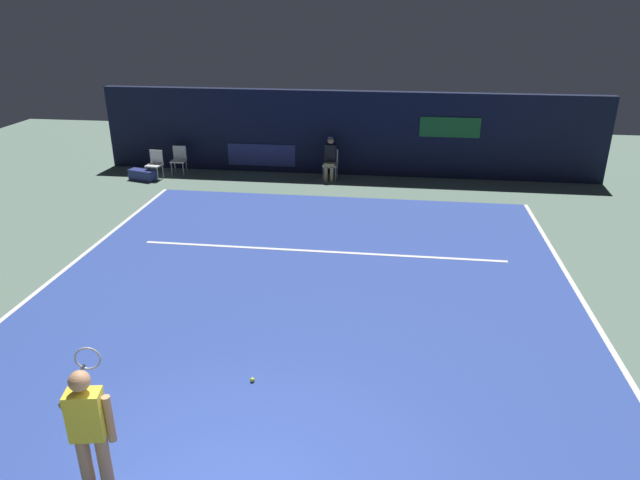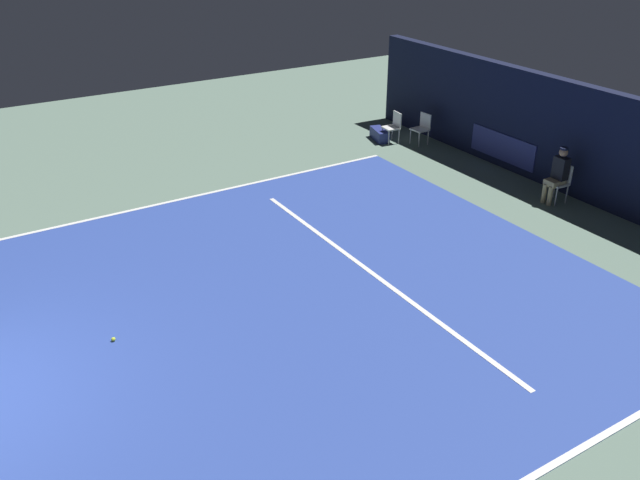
{
  "view_description": "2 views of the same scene",
  "coord_description": "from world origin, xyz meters",
  "px_view_note": "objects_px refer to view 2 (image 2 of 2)",
  "views": [
    {
      "loc": [
        1.53,
        -4.49,
        5.14
      ],
      "look_at": [
        0.13,
        5.95,
        0.74
      ],
      "focal_mm": 32.26,
      "sensor_mm": 36.0,
      "label": 1
    },
    {
      "loc": [
        8.68,
        0.56,
        6.29
      ],
      "look_at": [
        -0.23,
        6.03,
        0.86
      ],
      "focal_mm": 36.92,
      "sensor_mm": 36.0,
      "label": 2
    }
  ],
  "objects_px": {
    "courtside_chair_near": "(393,125)",
    "equipment_bag": "(380,135)",
    "courtside_chair_far": "(422,127)",
    "line_judge_on_chair": "(558,174)",
    "tennis_ball": "(113,339)"
  },
  "relations": [
    {
      "from": "equipment_bag",
      "to": "courtside_chair_far",
      "type": "bearing_deg",
      "value": 57.56
    },
    {
      "from": "line_judge_on_chair",
      "to": "courtside_chair_near",
      "type": "height_order",
      "value": "line_judge_on_chair"
    },
    {
      "from": "line_judge_on_chair",
      "to": "tennis_ball",
      "type": "bearing_deg",
      "value": -89.56
    },
    {
      "from": "courtside_chair_near",
      "to": "courtside_chair_far",
      "type": "relative_size",
      "value": 1.0
    },
    {
      "from": "line_judge_on_chair",
      "to": "courtside_chair_far",
      "type": "bearing_deg",
      "value": -179.79
    },
    {
      "from": "line_judge_on_chair",
      "to": "equipment_bag",
      "type": "height_order",
      "value": "line_judge_on_chair"
    },
    {
      "from": "courtside_chair_far",
      "to": "line_judge_on_chair",
      "type": "bearing_deg",
      "value": 0.21
    },
    {
      "from": "tennis_ball",
      "to": "equipment_bag",
      "type": "bearing_deg",
      "value": 121.48
    },
    {
      "from": "courtside_chair_far",
      "to": "tennis_ball",
      "type": "distance_m",
      "value": 11.43
    },
    {
      "from": "courtside_chair_near",
      "to": "equipment_bag",
      "type": "distance_m",
      "value": 0.54
    },
    {
      "from": "courtside_chair_far",
      "to": "tennis_ball",
      "type": "xyz_separation_m",
      "value": [
        4.91,
        -10.31,
        -0.46
      ]
    },
    {
      "from": "line_judge_on_chair",
      "to": "equipment_bag",
      "type": "distance_m",
      "value": 5.82
    },
    {
      "from": "line_judge_on_chair",
      "to": "tennis_ball",
      "type": "distance_m",
      "value": 10.35
    },
    {
      "from": "courtside_chair_near",
      "to": "equipment_bag",
      "type": "height_order",
      "value": "courtside_chair_near"
    },
    {
      "from": "courtside_chair_near",
      "to": "tennis_ball",
      "type": "distance_m",
      "value": 11.13
    }
  ]
}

